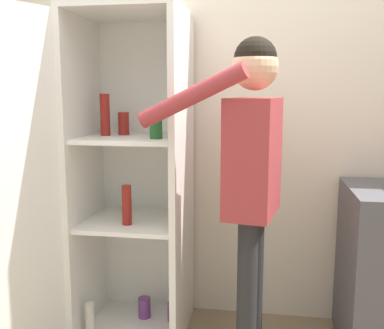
# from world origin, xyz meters

# --- Properties ---
(wall_back) EXTENTS (7.00, 0.06, 2.55)m
(wall_back) POSITION_xyz_m (0.00, 0.98, 1.27)
(wall_back) COLOR beige
(wall_back) RESTS_ON ground_plane
(refrigerator) EXTENTS (0.95, 1.11, 1.85)m
(refrigerator) POSITION_xyz_m (-0.51, 0.56, 0.92)
(refrigerator) COLOR white
(refrigerator) RESTS_ON ground_plane
(person) EXTENTS (0.68, 0.51, 1.66)m
(person) POSITION_xyz_m (0.28, 0.40, 1.07)
(person) COLOR #262628
(person) RESTS_ON ground_plane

